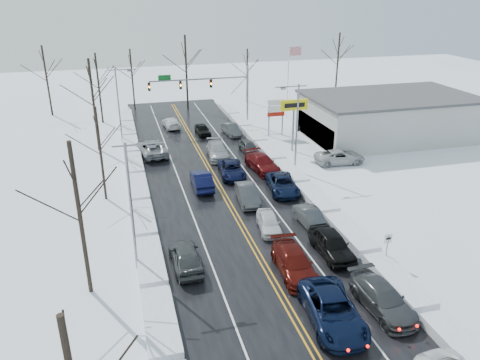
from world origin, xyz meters
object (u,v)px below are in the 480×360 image
object	(u,v)px
tires_plus_sign	(294,109)
oncoming_car_0	(202,188)
flagpole	(289,76)
traffic_signal_mast	(211,86)
dealership_building	(388,116)

from	to	relation	value
tires_plus_sign	oncoming_car_0	bearing A→B (deg)	-147.22
flagpole	traffic_signal_mast	bearing A→B (deg)	-170.27
flagpole	oncoming_car_0	size ratio (longest dim) A/B	2.05
traffic_signal_mast	tires_plus_sign	bearing A→B (deg)	-59.54
tires_plus_sign	dealership_building	distance (m)	13.82
flagpole	dealership_building	world-z (taller)	flagpole
tires_plus_sign	flagpole	size ratio (longest dim) A/B	0.60
flagpole	dealership_building	size ratio (longest dim) A/B	0.49
flagpole	oncoming_car_0	xyz separation A→B (m)	(-16.85, -21.85, -5.93)
dealership_building	oncoming_car_0	bearing A→B (deg)	-159.00
traffic_signal_mast	oncoming_car_0	size ratio (longest dim) A/B	2.72
dealership_building	oncoming_car_0	size ratio (longest dim) A/B	4.18
traffic_signal_mast	flagpole	distance (m)	11.90
dealership_building	oncoming_car_0	distance (m)	27.61
traffic_signal_mast	dealership_building	xyz separation A→B (m)	(20.53, -9.99, -2.82)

